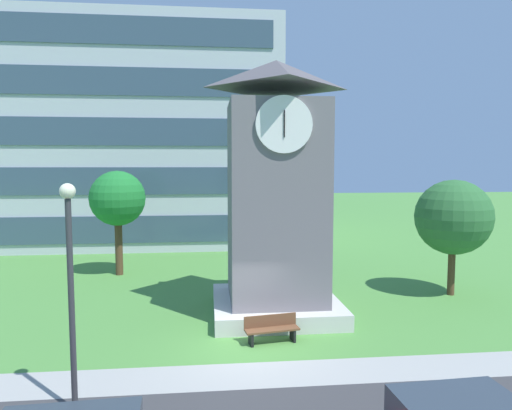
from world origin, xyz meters
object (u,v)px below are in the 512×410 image
at_px(street_lamp, 70,271).
at_px(tree_near_tower, 453,217).
at_px(clock_tower, 276,203).
at_px(park_bench, 272,328).
at_px(tree_streetside, 118,199).

xyz_separation_m(street_lamp, tree_near_tower, (14.03, 8.41, 0.12)).
bearing_deg(tree_near_tower, street_lamp, -149.05).
bearing_deg(clock_tower, street_lamp, -130.87).
relative_size(park_bench, tree_streetside, 0.33).
bearing_deg(tree_streetside, park_bench, -56.02).
bearing_deg(street_lamp, park_bench, 35.60).
relative_size(clock_tower, tree_streetside, 1.76).
bearing_deg(tree_near_tower, tree_streetside, 160.83).
height_order(park_bench, tree_streetside, tree_streetside).
relative_size(park_bench, street_lamp, 0.34).
distance_m(park_bench, street_lamp, 7.06).
height_order(street_lamp, tree_streetside, tree_streetside).
height_order(park_bench, tree_near_tower, tree_near_tower).
bearing_deg(tree_streetside, tree_near_tower, -19.17).
xyz_separation_m(park_bench, street_lamp, (-5.22, -3.74, 2.94)).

